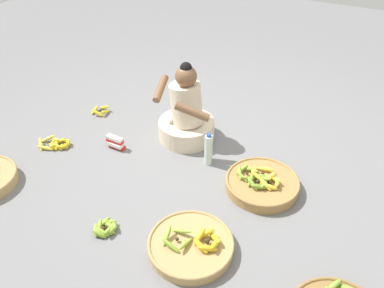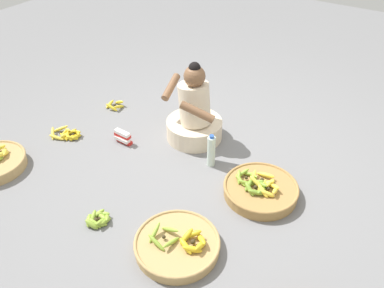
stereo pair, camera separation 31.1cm
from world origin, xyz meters
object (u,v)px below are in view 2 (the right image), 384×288
at_px(packet_carton_stack, 123,137).
at_px(banana_basket_near_bicycle, 260,189).
at_px(banana_basket_front_right, 178,244).
at_px(loose_bananas_back_center, 98,219).
at_px(water_bottle, 211,151).
at_px(loose_bananas_back_left, 115,105).
at_px(loose_bananas_front_left, 67,134).
at_px(vendor_woman_front, 194,115).

bearing_deg(packet_carton_stack, banana_basket_near_bicycle, 2.05).
xyz_separation_m(banana_basket_front_right, packet_carton_stack, (-1.12, 0.74, 0.01)).
height_order(loose_bananas_back_center, water_bottle, water_bottle).
distance_m(banana_basket_front_right, banana_basket_near_bicycle, 0.83).
relative_size(banana_basket_near_bicycle, packet_carton_stack, 3.36).
relative_size(banana_basket_near_bicycle, water_bottle, 1.90).
xyz_separation_m(banana_basket_near_bicycle, water_bottle, (-0.52, 0.11, 0.09)).
distance_m(loose_bananas_back_left, loose_bananas_front_left, 0.64).
xyz_separation_m(vendor_woman_front, loose_bananas_front_left, (-1.02, -0.64, -0.22)).
xyz_separation_m(vendor_woman_front, banana_basket_near_bicycle, (0.86, -0.38, -0.19)).
bearing_deg(loose_bananas_back_center, vendor_woman_front, 89.20).
height_order(banana_basket_front_right, banana_basket_near_bicycle, banana_basket_near_bicycle).
bearing_deg(vendor_woman_front, water_bottle, -37.80).
bearing_deg(water_bottle, packet_carton_stack, -169.26).
bearing_deg(water_bottle, loose_bananas_back_center, -109.46).
bearing_deg(vendor_woman_front, banana_basket_near_bicycle, -23.70).
bearing_deg(banana_basket_near_bicycle, loose_bananas_back_left, 168.38).
distance_m(loose_bananas_back_left, water_bottle, 1.36).
bearing_deg(loose_bananas_back_center, loose_bananas_front_left, 147.23).
relative_size(vendor_woman_front, loose_bananas_front_left, 2.37).
height_order(vendor_woman_front, banana_basket_near_bicycle, vendor_woman_front).
relative_size(vendor_woman_front, banana_basket_near_bicycle, 1.30).
bearing_deg(banana_basket_front_right, loose_bananas_front_left, 161.89).
xyz_separation_m(loose_bananas_back_center, loose_bananas_back_left, (-0.97, 1.28, 0.00)).
bearing_deg(packet_carton_stack, vendor_woman_front, 39.89).
bearing_deg(loose_bananas_back_center, packet_carton_stack, 119.89).
xyz_separation_m(banana_basket_front_right, loose_bananas_back_left, (-1.60, 1.17, -0.02)).
bearing_deg(banana_basket_near_bicycle, vendor_woman_front, 156.30).
bearing_deg(banana_basket_near_bicycle, water_bottle, 167.76).
xyz_separation_m(vendor_woman_front, loose_bananas_back_left, (-0.99, 0.00, -0.21)).
bearing_deg(packet_carton_stack, loose_bananas_back_left, 138.11).
distance_m(vendor_woman_front, loose_bananas_front_left, 1.22).
relative_size(loose_bananas_back_center, packet_carton_stack, 1.18).
distance_m(vendor_woman_front, banana_basket_front_right, 1.33).
distance_m(loose_bananas_front_left, water_bottle, 1.41).
height_order(banana_basket_front_right, packet_carton_stack, banana_basket_front_right).
xyz_separation_m(loose_bananas_back_left, packet_carton_stack, (0.48, -0.43, 0.03)).
distance_m(banana_basket_front_right, loose_bananas_back_left, 1.98).
xyz_separation_m(vendor_woman_front, water_bottle, (0.34, -0.26, -0.10)).
xyz_separation_m(loose_bananas_front_left, water_bottle, (1.36, 0.37, 0.12)).
height_order(vendor_woman_front, banana_basket_front_right, vendor_woman_front).
height_order(vendor_woman_front, packet_carton_stack, vendor_woman_front).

